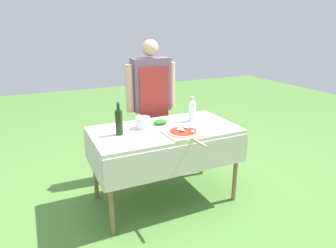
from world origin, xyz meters
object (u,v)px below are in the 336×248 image
at_px(oil_bottle, 119,122).
at_px(herb_container, 160,122).
at_px(prep_table, 165,137).
at_px(water_bottle, 192,110).
at_px(mixing_tub, 143,123).
at_px(person_cook, 151,98).
at_px(pizza_on_peel, 184,133).

bearing_deg(oil_bottle, herb_container, 13.56).
bearing_deg(prep_table, water_bottle, 15.26).
relative_size(oil_bottle, mixing_tub, 2.18).
xyz_separation_m(person_cook, mixing_tub, (-0.29, -0.52, -0.10)).
xyz_separation_m(pizza_on_peel, water_bottle, (0.26, 0.31, 0.11)).
height_order(prep_table, herb_container, herb_container).
xyz_separation_m(person_cook, herb_container, (-0.10, -0.49, -0.13)).
distance_m(prep_table, person_cook, 0.67).
bearing_deg(water_bottle, pizza_on_peel, -129.63).
height_order(person_cook, oil_bottle, person_cook).
xyz_separation_m(pizza_on_peel, mixing_tub, (-0.27, 0.32, 0.04)).
bearing_deg(mixing_tub, prep_table, -29.42).
bearing_deg(mixing_tub, pizza_on_peel, -49.44).
xyz_separation_m(water_bottle, mixing_tub, (-0.53, 0.00, -0.07)).
distance_m(prep_table, water_bottle, 0.42).
xyz_separation_m(prep_table, herb_container, (0.01, 0.13, 0.11)).
height_order(prep_table, person_cook, person_cook).
bearing_deg(person_cook, mixing_tub, 60.65).
xyz_separation_m(pizza_on_peel, oil_bottle, (-0.53, 0.24, 0.11)).
bearing_deg(mixing_tub, water_bottle, -0.51).
relative_size(pizza_on_peel, oil_bottle, 1.78).
height_order(person_cook, mixing_tub, person_cook).
distance_m(person_cook, herb_container, 0.52).
xyz_separation_m(prep_table, water_bottle, (0.35, 0.10, 0.21)).
relative_size(oil_bottle, herb_container, 1.53).
xyz_separation_m(person_cook, pizza_on_peel, (-0.02, -0.83, -0.14)).
relative_size(prep_table, pizza_on_peel, 2.57).
height_order(pizza_on_peel, oil_bottle, oil_bottle).
bearing_deg(prep_table, pizza_on_peel, -66.77).
bearing_deg(person_cook, water_bottle, 114.50).
distance_m(prep_table, mixing_tub, 0.25).
xyz_separation_m(prep_table, oil_bottle, (-0.43, 0.02, 0.21)).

